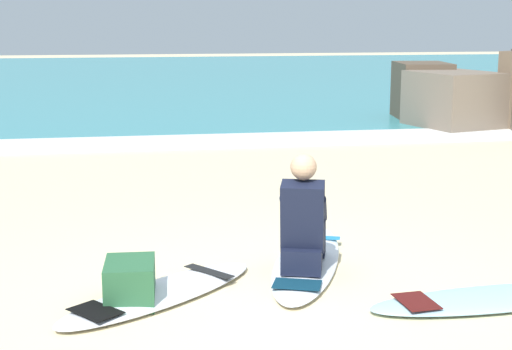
# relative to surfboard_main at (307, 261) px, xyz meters

# --- Properties ---
(ground_plane) EXTENTS (80.00, 80.00, 0.00)m
(ground_plane) POSITION_rel_surfboard_main_xyz_m (-0.47, -0.65, -0.04)
(ground_plane) COLOR beige
(sea) EXTENTS (80.00, 28.00, 0.10)m
(sea) POSITION_rel_surfboard_main_xyz_m (-0.47, 20.17, 0.01)
(sea) COLOR teal
(sea) RESTS_ON ground
(breaking_foam) EXTENTS (80.00, 0.90, 0.11)m
(breaking_foam) POSITION_rel_surfboard_main_xyz_m (-0.47, 6.47, 0.02)
(breaking_foam) COLOR white
(breaking_foam) RESTS_ON ground
(surfboard_main) EXTENTS (1.23, 2.22, 0.08)m
(surfboard_main) POSITION_rel_surfboard_main_xyz_m (0.00, 0.00, 0.00)
(surfboard_main) COLOR silver
(surfboard_main) RESTS_ON ground
(surfer_seated) EXTENTS (0.52, 0.77, 0.95)m
(surfer_seated) POSITION_rel_surfboard_main_xyz_m (-0.10, -0.26, 0.40)
(surfer_seated) COLOR black
(surfer_seated) RESTS_ON surfboard_main
(surfboard_spare_near) EXTENTS (1.78, 1.59, 0.08)m
(surfboard_spare_near) POSITION_rel_surfboard_main_xyz_m (-1.27, -0.57, 0.00)
(surfboard_spare_near) COLOR silver
(surfboard_spare_near) RESTS_ON ground
(surfboard_spare_far) EXTENTS (2.00, 0.66, 0.08)m
(surfboard_spare_far) POSITION_rel_surfboard_main_xyz_m (1.15, -1.10, 0.00)
(surfboard_spare_far) COLOR #9ED1E5
(surfboard_spare_far) RESTS_ON ground
(rock_outcrop_distant) EXTENTS (3.58, 3.46, 1.52)m
(rock_outcrop_distant) POSITION_rel_surfboard_main_xyz_m (5.34, 7.13, 0.63)
(rock_outcrop_distant) COLOR brown
(rock_outcrop_distant) RESTS_ON ground
(beach_bag) EXTENTS (0.39, 0.50, 0.32)m
(beach_bag) POSITION_rel_surfboard_main_xyz_m (-1.49, -0.65, 0.12)
(beach_bag) COLOR #285B38
(beach_bag) RESTS_ON ground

